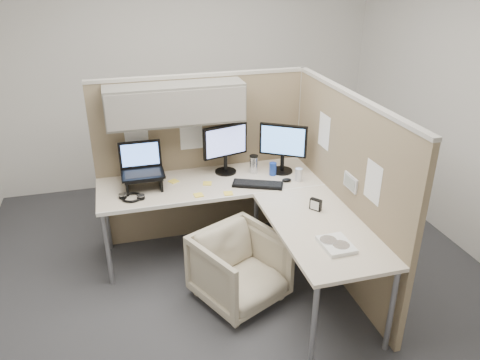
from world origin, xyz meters
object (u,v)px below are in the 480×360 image
object	(u,v)px
desk	(247,203)
office_chair	(240,265)
keyboard	(258,184)
monitor_left	(225,145)

from	to	relation	value
desk	office_chair	xyz separation A→B (m)	(-0.16, -0.35, -0.36)
office_chair	keyboard	xyz separation A→B (m)	(0.32, 0.56, 0.42)
desk	keyboard	distance (m)	0.27
monitor_left	keyboard	xyz separation A→B (m)	(0.20, -0.36, -0.26)
keyboard	monitor_left	bearing A→B (deg)	143.91
office_chair	monitor_left	size ratio (longest dim) A/B	1.40
desk	monitor_left	distance (m)	0.65
desk	office_chair	bearing A→B (deg)	-114.18
monitor_left	desk	bearing A→B (deg)	-100.40
office_chair	monitor_left	distance (m)	1.15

